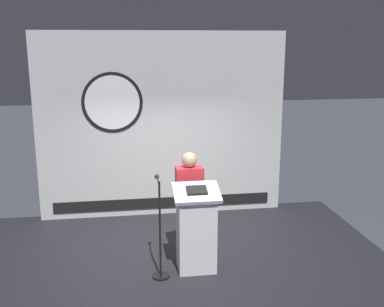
# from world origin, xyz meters

# --- Properties ---
(ground_plane) EXTENTS (40.00, 40.00, 0.00)m
(ground_plane) POSITION_xyz_m (0.00, 0.00, 0.00)
(ground_plane) COLOR #383D47
(stage_platform) EXTENTS (6.40, 4.00, 0.30)m
(stage_platform) POSITION_xyz_m (0.00, 0.00, 0.15)
(stage_platform) COLOR black
(stage_platform) RESTS_ON ground
(banner_display) EXTENTS (4.46, 0.12, 3.33)m
(banner_display) POSITION_xyz_m (-0.02, 1.85, 1.96)
(banner_display) COLOR silver
(banner_display) RESTS_ON stage_platform
(podium) EXTENTS (0.64, 0.49, 1.24)m
(podium) POSITION_xyz_m (0.25, -0.43, 0.90)
(podium) COLOR silver
(podium) RESTS_ON stage_platform
(speaker_person) EXTENTS (0.40, 0.26, 1.60)m
(speaker_person) POSITION_xyz_m (0.23, 0.05, 1.11)
(speaker_person) COLOR black
(speaker_person) RESTS_ON stage_platform
(microphone_stand) EXTENTS (0.24, 0.55, 1.37)m
(microphone_stand) POSITION_xyz_m (-0.27, -0.52, 0.78)
(microphone_stand) COLOR black
(microphone_stand) RESTS_ON stage_platform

